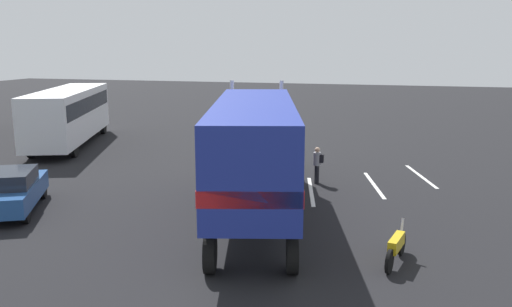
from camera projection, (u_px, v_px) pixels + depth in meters
name	position (u px, v px, depth m)	size (l,w,h in m)	color
ground_plane	(249.00, 171.00, 25.35)	(120.00, 120.00, 0.00)	black
lane_stripe_near	(311.00, 191.00, 21.89)	(4.40, 0.16, 0.01)	silver
lane_stripe_mid	(374.00, 185.00, 22.86)	(4.40, 0.16, 0.01)	silver
lane_stripe_far	(421.00, 176.00, 24.39)	(4.40, 0.16, 0.01)	silver
semi_truck	(255.00, 144.00, 18.77)	(14.33, 5.99, 4.50)	silver
person_bystander	(317.00, 164.00, 22.97)	(0.34, 0.45, 1.63)	black
parked_bus	(69.00, 112.00, 31.66)	(11.21, 6.13, 3.40)	silver
parked_car	(11.00, 190.00, 19.07)	(4.74, 3.58, 1.57)	#234C8C
motorcycle	(396.00, 247.00, 14.55)	(2.08, 0.56, 1.12)	black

